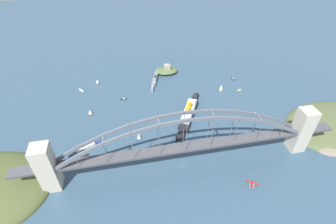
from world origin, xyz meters
name	(u,v)px	position (x,y,z in m)	size (l,w,h in m)	color
ground_plane	(183,165)	(0.00, 0.00, 0.00)	(1400.00, 1400.00, 0.00)	#334C60
harbor_arch_bridge	(184,146)	(0.00, 0.00, 27.91)	(313.25, 15.61, 65.76)	#BCB29E
ocean_liner	(189,113)	(25.72, 74.44, 5.88)	(51.78, 87.54, 20.28)	black
naval_cruiser	(155,79)	(-2.07, 168.95, 3.15)	(22.06, 62.79, 17.45)	gray
harbor_ferry_steamer	(85,147)	(-99.19, 42.77, 2.43)	(37.02, 23.37, 7.94)	navy
fort_island_mid_harbor	(167,70)	(20.00, 188.87, 4.51)	(35.24, 25.60, 15.24)	#4C6038
seaplane_taxiing_near_bridge	(252,184)	(57.50, -36.39, 2.00)	(10.84, 9.13, 4.88)	#B7B7B2
small_boat_0	(139,136)	(-39.97, 46.65, 4.56)	(7.87, 6.92, 9.77)	#234C8C
small_boat_1	(255,113)	(108.31, 59.87, 3.55)	(6.17, 6.66, 7.41)	silver
small_boat_2	(81,90)	(-111.27, 162.30, 0.81)	(7.26, 9.49, 2.19)	silver
small_boat_3	(154,147)	(-25.39, 27.53, 3.47)	(7.04, 5.83, 7.28)	#2D6B3D
small_boat_4	(233,79)	(116.31, 149.08, 0.82)	(2.07, 7.73, 2.25)	black
small_boat_5	(97,81)	(-88.32, 177.78, 3.66)	(5.77, 8.22, 7.70)	#B2231E
small_boat_6	(124,99)	(-52.53, 127.98, 0.75)	(10.07, 2.67, 2.03)	black
small_boat_7	(90,112)	(-95.73, 103.73, 3.81)	(5.08, 9.02, 8.09)	#B2231E
small_boat_8	(239,90)	(113.10, 117.61, 0.86)	(7.39, 2.72, 2.42)	gold
small_boat_9	(221,87)	(87.71, 124.49, 4.47)	(6.82, 8.08, 9.75)	gold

